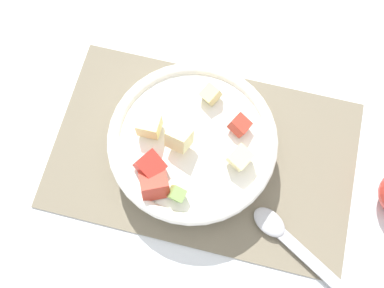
% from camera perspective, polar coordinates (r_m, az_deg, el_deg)
% --- Properties ---
extents(ground_plane, '(2.40, 2.40, 0.00)m').
position_cam_1_polar(ground_plane, '(0.71, 1.58, -1.38)').
color(ground_plane, silver).
extents(placemat, '(0.49, 0.30, 0.01)m').
position_cam_1_polar(placemat, '(0.71, 1.59, -1.31)').
color(placemat, '#756B56').
rests_on(placemat, ground_plane).
extents(salad_bowl, '(0.26, 0.26, 0.10)m').
position_cam_1_polar(salad_bowl, '(0.67, -0.07, -0.26)').
color(salad_bowl, white).
rests_on(salad_bowl, placemat).
extents(serving_spoon, '(0.22, 0.14, 0.01)m').
position_cam_1_polar(serving_spoon, '(0.69, 13.52, -13.04)').
color(serving_spoon, '#B7B7BC').
rests_on(serving_spoon, placemat).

